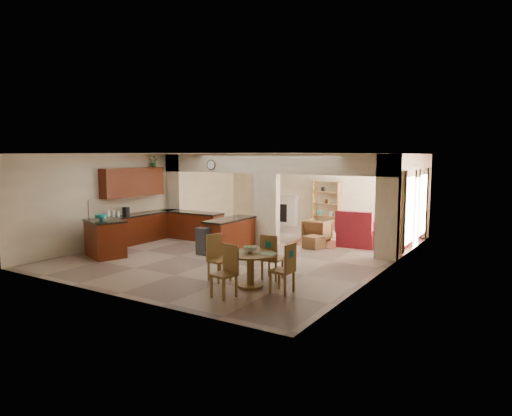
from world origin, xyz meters
The scene contains 39 objects.
floor centered at (0.00, 0.00, 0.00)m, with size 10.00×10.00×0.00m, color gray.
ceiling centered at (0.00, 0.00, 2.80)m, with size 10.00×10.00×0.00m, color white.
wall_back centered at (0.00, 5.00, 1.40)m, with size 8.00×8.00×0.00m, color beige.
wall_front centered at (0.00, -5.00, 1.40)m, with size 8.00×8.00×0.00m, color beige.
wall_left centered at (-4.00, 0.00, 1.40)m, with size 10.00×10.00×0.00m, color beige.
wall_right centered at (4.00, 0.00, 1.40)m, with size 10.00×10.00×0.00m, color beige.
partition_left_pier centered at (-3.70, 1.00, 1.40)m, with size 0.60×0.25×2.80m, color beige.
partition_center_pier centered at (0.00, 1.00, 1.10)m, with size 0.80×0.25×2.20m, color beige.
partition_right_pier centered at (3.70, 1.00, 1.40)m, with size 0.60×0.25×2.80m, color beige.
partition_header centered at (0.00, 1.00, 2.50)m, with size 8.00×0.25×0.60m, color beige.
kitchen_counter centered at (-3.26, -0.25, 0.46)m, with size 2.52×3.29×1.48m.
upper_cabinets centered at (-3.82, -0.80, 1.92)m, with size 0.35×2.40×0.90m, color #420E07.
peninsula centered at (-0.60, -0.11, 0.46)m, with size 0.70×1.85×0.91m.
wall_clock centered at (-2.00, 0.85, 2.45)m, with size 0.34×0.34×0.03m, color #4B3319.
rug centered at (1.20, 2.10, 0.01)m, with size 1.60×1.30×0.01m, color #995637.
fireplace centered at (-1.60, 4.83, 0.61)m, with size 1.60×0.35×1.20m.
shelving_unit centered at (0.35, 4.82, 0.90)m, with size 1.00×0.32×1.80m, color olive.
window_a centered at (3.97, 2.30, 1.20)m, with size 0.02×0.90×1.90m, color white.
window_b centered at (3.97, 4.00, 1.20)m, with size 0.02×0.90×1.90m, color white.
glazed_door centered at (3.97, 3.15, 1.05)m, with size 0.02×0.70×2.10m, color white.
drape_a_left centered at (3.93, 1.70, 1.20)m, with size 0.10×0.28×2.30m, color #46211C.
drape_a_right centered at (3.93, 2.90, 1.20)m, with size 0.10×0.28×2.30m, color #46211C.
drape_b_left centered at (3.93, 3.40, 1.20)m, with size 0.10×0.28×2.30m, color #46211C.
drape_b_right centered at (3.93, 4.60, 1.20)m, with size 0.10×0.28×2.30m, color #46211C.
ceiling_fan centered at (1.50, 3.00, 2.56)m, with size 1.00×1.00×0.10m, color white.
kitchen_island centered at (-2.92, -2.71, 0.51)m, with size 1.38×1.18×1.01m.
teal_bowl centered at (-3.02, -2.75, 1.09)m, with size 0.32×0.32×0.15m, color #138380.
trash_can centered at (-0.80, -1.11, 0.35)m, with size 0.33×0.28×0.70m, color #2D2D2F.
dining_table centered at (2.01, -3.09, 0.49)m, with size 1.07×1.07×0.73m.
fruit_bowl centered at (1.98, -3.05, 0.80)m, with size 0.28×0.28×0.15m, color #5AAD25.
sofa centered at (3.30, 3.42, 0.40)m, with size 1.07×2.74×0.80m, color maroon.
chaise centered at (2.45, 2.32, 0.22)m, with size 1.10×0.90×0.44m, color maroon.
armchair centered at (1.10, 2.37, 0.36)m, with size 0.76×0.78×0.71m, color maroon.
ottoman centered at (1.44, 1.33, 0.18)m, with size 0.50×0.50×0.37m, color maroon.
plant centered at (-3.82, 0.15, 2.54)m, with size 0.30×0.26×0.33m, color #184512.
chair_north centered at (2.09, -2.36, 0.55)m, with size 0.44×0.44×1.02m.
chair_east centered at (2.85, -3.09, 0.55)m, with size 0.44×0.44×1.02m.
chair_south centered at (1.95, -3.85, 0.55)m, with size 0.49×0.49×1.02m.
chair_west centered at (1.09, -3.01, 0.55)m, with size 0.51×0.51×1.02m.
Camera 1 is at (7.03, -10.96, 2.76)m, focal length 32.00 mm.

